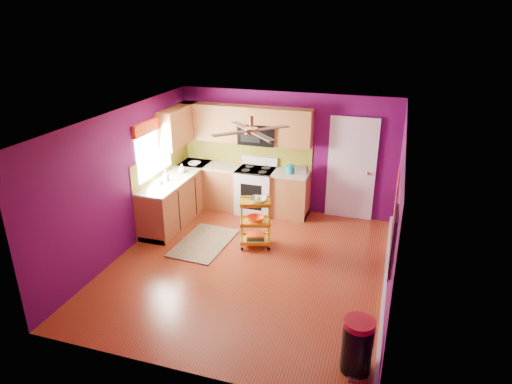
% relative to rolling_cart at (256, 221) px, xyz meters
% --- Properties ---
extents(ground, '(5.00, 5.00, 0.00)m').
position_rel_rolling_cart_xyz_m(ground, '(0.10, -0.72, -0.50)').
color(ground, maroon).
rests_on(ground, ground).
extents(room_envelope, '(4.54, 5.04, 2.52)m').
position_rel_rolling_cart_xyz_m(room_envelope, '(0.12, -0.72, 1.13)').
color(room_envelope, '#55094D').
rests_on(room_envelope, ground).
extents(lower_cabinets, '(2.81, 2.31, 0.94)m').
position_rel_rolling_cart_xyz_m(lower_cabinets, '(-1.25, 1.10, -0.07)').
color(lower_cabinets, brown).
rests_on(lower_cabinets, ground).
extents(electric_range, '(0.76, 0.66, 1.13)m').
position_rel_rolling_cart_xyz_m(electric_range, '(-0.45, 1.45, -0.02)').
color(electric_range, white).
rests_on(electric_range, ground).
extents(upper_cabinetry, '(2.80, 2.30, 1.26)m').
position_rel_rolling_cart_xyz_m(upper_cabinetry, '(-1.15, 1.45, 1.30)').
color(upper_cabinetry, brown).
rests_on(upper_cabinetry, ground).
extents(left_window, '(0.08, 1.35, 1.08)m').
position_rel_rolling_cart_xyz_m(left_window, '(-2.12, 0.33, 1.24)').
color(left_window, white).
rests_on(left_window, ground).
extents(panel_door, '(0.95, 0.11, 2.15)m').
position_rel_rolling_cart_xyz_m(panel_door, '(1.45, 1.75, 0.52)').
color(panel_door, white).
rests_on(panel_door, ground).
extents(right_wall_art, '(0.04, 2.74, 1.04)m').
position_rel_rolling_cart_xyz_m(right_wall_art, '(2.32, -1.06, 0.94)').
color(right_wall_art, black).
rests_on(right_wall_art, ground).
extents(ceiling_fan, '(1.01, 1.01, 0.26)m').
position_rel_rolling_cart_xyz_m(ceiling_fan, '(0.10, -0.52, 1.79)').
color(ceiling_fan, '#BF8C3F').
rests_on(ceiling_fan, ground).
extents(shag_rug, '(0.92, 1.43, 0.02)m').
position_rel_rolling_cart_xyz_m(shag_rug, '(-0.94, -0.21, -0.49)').
color(shag_rug, '#2F1F0F').
rests_on(shag_rug, ground).
extents(rolling_cart, '(0.63, 0.54, 0.98)m').
position_rel_rolling_cart_xyz_m(rolling_cart, '(0.00, 0.00, 0.00)').
color(rolling_cart, gold).
rests_on(rolling_cart, ground).
extents(trash_can, '(0.43, 0.44, 0.70)m').
position_rel_rolling_cart_xyz_m(trash_can, '(2.06, -2.56, -0.15)').
color(trash_can, black).
rests_on(trash_can, ground).
extents(teal_kettle, '(0.18, 0.18, 0.21)m').
position_rel_rolling_cart_xyz_m(teal_kettle, '(0.27, 1.44, 0.52)').
color(teal_kettle, teal).
rests_on(teal_kettle, lower_cabinets).
extents(toaster, '(0.22, 0.15, 0.18)m').
position_rel_rolling_cart_xyz_m(toaster, '(0.50, 1.48, 0.53)').
color(toaster, beige).
rests_on(toaster, lower_cabinets).
extents(soap_bottle_a, '(0.09, 0.10, 0.21)m').
position_rel_rolling_cart_xyz_m(soap_bottle_a, '(-1.91, 0.31, 0.54)').
color(soap_bottle_a, '#EA3F72').
rests_on(soap_bottle_a, lower_cabinets).
extents(soap_bottle_b, '(0.14, 0.14, 0.18)m').
position_rel_rolling_cart_xyz_m(soap_bottle_b, '(-1.81, 0.81, 0.53)').
color(soap_bottle_b, white).
rests_on(soap_bottle_b, lower_cabinets).
extents(counter_dish, '(0.25, 0.25, 0.06)m').
position_rel_rolling_cart_xyz_m(counter_dish, '(-1.77, 1.31, 0.47)').
color(counter_dish, white).
rests_on(counter_dish, lower_cabinets).
extents(counter_cup, '(0.11, 0.11, 0.09)m').
position_rel_rolling_cart_xyz_m(counter_cup, '(-1.91, 0.08, 0.48)').
color(counter_cup, white).
rests_on(counter_cup, lower_cabinets).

